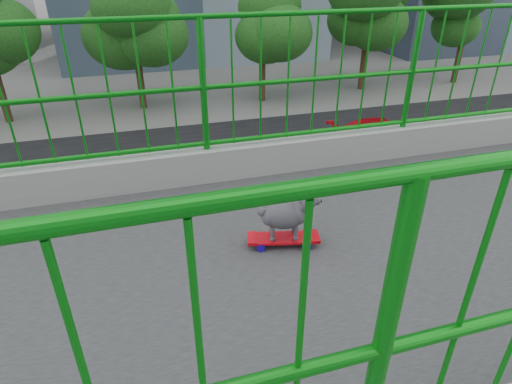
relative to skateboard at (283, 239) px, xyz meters
The scene contains 6 objects.
road 15.21m from the skateboard, 161.34° to the right, with size 18.00×90.00×0.02m, color black.
street_trees 26.11m from the skateboard, behind, with size 5.30×60.40×7.26m.
skateboard is the anchor object (origin of this frame).
poodle 0.22m from the skateboard, 76.77° to the left, with size 0.24×0.43×0.37m.
car_0 11.88m from the skateboard, 125.21° to the left, with size 1.55×3.85×1.31m, color gray.
car_3 19.92m from the skateboard, 144.37° to the left, with size 2.24×5.51×1.60m, color red.
Camera 1 is at (2.09, 3.43, 8.81)m, focal length 29.84 mm.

